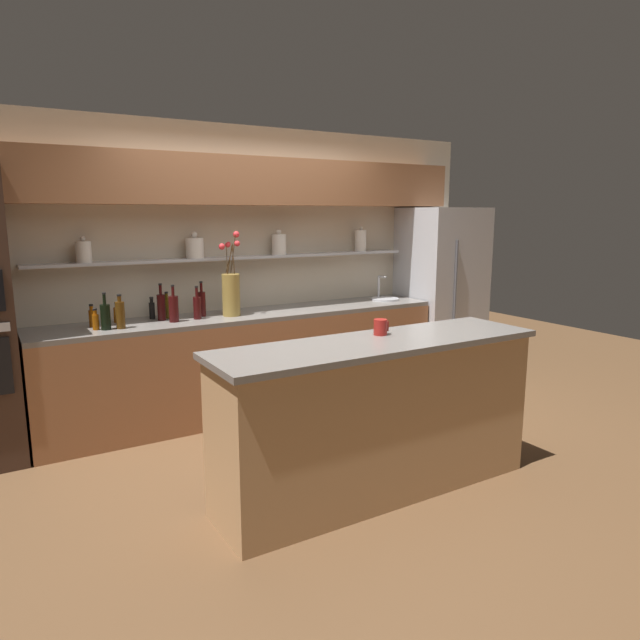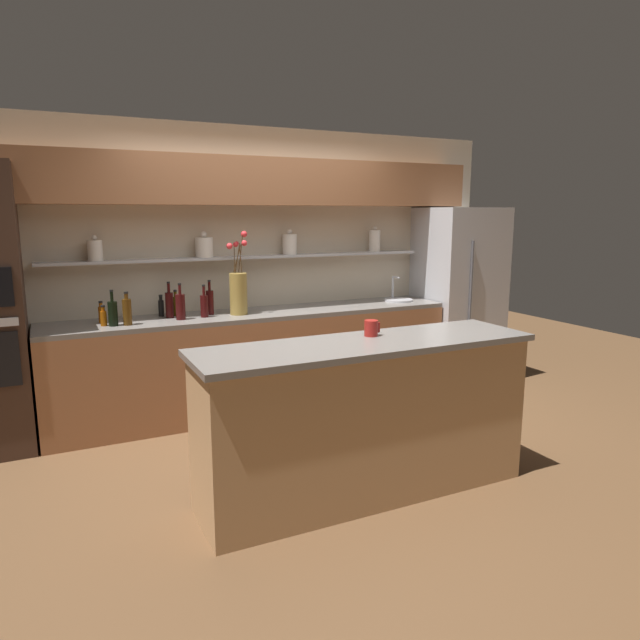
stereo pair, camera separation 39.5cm
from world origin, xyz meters
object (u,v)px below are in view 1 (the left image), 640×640
(bottle_wine_9, at_px, (174,308))
(bottle_sauce_10, at_px, (92,317))
(bottle_wine_8, at_px, (202,303))
(coffee_mug, at_px, (381,327))
(bottle_wine_0, at_px, (105,316))
(bottle_spirit_7, at_px, (120,314))
(bottle_sauce_3, at_px, (117,314))
(bottle_wine_2, at_px, (161,306))
(refrigerator, at_px, (441,294))
(flower_vase, at_px, (231,291))
(bottle_wine_6, at_px, (197,307))
(sink_fixture, at_px, (384,298))
(bottle_sauce_5, at_px, (152,310))
(bottle_sauce_1, at_px, (96,321))
(bottle_oil_4, at_px, (167,308))

(bottle_wine_9, height_order, bottle_sauce_10, bottle_wine_9)
(bottle_wine_8, relative_size, coffee_mug, 2.82)
(bottle_wine_0, xyz_separation_m, coffee_mug, (1.43, -1.62, 0.05))
(bottle_spirit_7, relative_size, bottle_wine_8, 0.88)
(bottle_sauce_3, bearing_deg, coffee_mug, -55.59)
(bottle_spirit_7, bearing_deg, bottle_wine_9, 7.44)
(bottle_wine_0, distance_m, bottle_wine_2, 0.51)
(refrigerator, bearing_deg, bottle_wine_9, -179.55)
(flower_vase, distance_m, bottle_sauce_10, 1.16)
(bottle_wine_0, relative_size, bottle_wine_6, 1.02)
(sink_fixture, height_order, bottle_wine_0, bottle_wine_0)
(bottle_spirit_7, bearing_deg, coffee_mug, -50.65)
(bottle_sauce_5, bearing_deg, flower_vase, -16.98)
(refrigerator, bearing_deg, bottle_wine_8, 177.70)
(bottle_sauce_3, bearing_deg, bottle_wine_8, -6.92)
(bottle_sauce_10, bearing_deg, bottle_wine_9, -11.42)
(bottle_sauce_1, relative_size, bottle_sauce_10, 0.92)
(flower_vase, distance_m, bottle_wine_9, 0.53)
(bottle_sauce_10, bearing_deg, bottle_sauce_5, 11.50)
(bottle_spirit_7, distance_m, bottle_wine_8, 0.75)
(bottle_wine_6, bearing_deg, bottle_spirit_7, -172.69)
(bottle_sauce_5, bearing_deg, bottle_sauce_1, -154.37)
(bottle_sauce_1, xyz_separation_m, bottle_wine_8, (0.91, 0.14, 0.05))
(bottle_wine_6, relative_size, coffee_mug, 2.60)
(refrigerator, bearing_deg, bottle_sauce_5, 176.23)
(bottle_oil_4, relative_size, bottle_sauce_5, 1.20)
(bottle_wine_2, relative_size, bottle_sauce_3, 1.80)
(bottle_wine_0, xyz_separation_m, bottle_sauce_3, (0.14, 0.26, -0.03))
(bottle_sauce_5, bearing_deg, bottle_sauce_3, -177.83)
(bottle_wine_9, bearing_deg, sink_fixture, 1.84)
(bottle_wine_8, bearing_deg, bottle_sauce_10, -179.62)
(bottle_wine_6, bearing_deg, bottle_sauce_1, -177.44)
(refrigerator, xyz_separation_m, coffee_mug, (-2.10, -1.69, 0.14))
(sink_fixture, height_order, bottle_oil_4, sink_fixture)
(refrigerator, distance_m, sink_fixture, 0.74)
(bottle_spirit_7, bearing_deg, bottle_sauce_1, 165.34)
(bottle_spirit_7, xyz_separation_m, bottle_wine_9, (0.44, 0.06, 0.00))
(bottle_wine_0, height_order, coffee_mug, bottle_wine_0)
(coffee_mug, bearing_deg, bottle_spirit_7, 129.35)
(bottle_oil_4, bearing_deg, bottle_wine_8, -13.75)
(bottle_sauce_5, bearing_deg, bottle_wine_2, -62.43)
(refrigerator, distance_m, bottle_wine_9, 2.98)
(bottle_wine_8, xyz_separation_m, bottle_wine_9, (-0.29, -0.13, -0.00))
(bottle_wine_2, bearing_deg, bottle_wine_9, -61.83)
(bottle_sauce_10, bearing_deg, bottle_wine_0, -66.72)
(bottle_spirit_7, bearing_deg, bottle_oil_4, 30.42)
(bottle_oil_4, xyz_separation_m, bottle_wine_8, (0.29, -0.07, 0.03))
(sink_fixture, relative_size, bottle_wine_2, 0.94)
(bottle_sauce_3, xyz_separation_m, bottle_sauce_10, (-0.21, -0.09, 0.01))
(bottle_sauce_3, relative_size, bottle_wine_6, 0.61)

